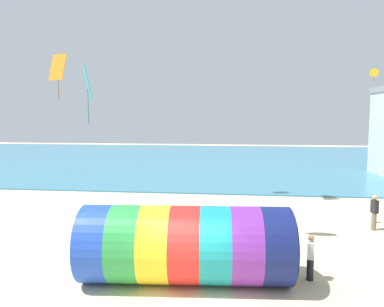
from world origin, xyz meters
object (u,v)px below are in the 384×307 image
Objects in this scene: kite_handler at (310,257)px; kite_cyan_diamond at (88,83)px; kite_orange_diamond at (58,68)px; giant_inflatable_tube at (186,244)px; kite_yellow_delta at (374,71)px; bystander_near_water at (374,212)px.

kite_cyan_diamond is (-8.69, 2.13, 6.19)m from kite_handler.
kite_orange_diamond is at bearing 138.75° from kite_cyan_diamond.
kite_cyan_diamond is at bearing -41.25° from kite_orange_diamond.
giant_inflatable_tube is 3.08× the size of kite_cyan_diamond.
kite_yellow_delta is (9.68, 10.96, 6.93)m from giant_inflatable_tube.
kite_yellow_delta reaches higher than bystander_near_water.
giant_inflatable_tube is at bearing -131.45° from kite_yellow_delta.
giant_inflatable_tube is 6.97× the size of kite_yellow_delta.
bystander_near_water is at bearing -104.92° from kite_yellow_delta.
kite_cyan_diamond is 3.04m from kite_orange_diamond.
kite_orange_diamond reaches higher than bystander_near_water.
giant_inflatable_tube is 10.42m from kite_orange_diamond.
kite_handler is at bearing -117.56° from kite_yellow_delta.
kite_orange_diamond reaches higher than kite_handler.
giant_inflatable_tube is 4.51× the size of kite_handler.
bystander_near_water is (-1.12, -4.22, -7.33)m from kite_yellow_delta.
giant_inflatable_tube is 7.70m from kite_cyan_diamond.
kite_yellow_delta is at bearing 48.55° from giant_inflatable_tube.
bystander_near_water is at bearing 38.23° from giant_inflatable_tube.
kite_yellow_delta is (5.41, 10.37, 7.43)m from kite_handler.
bystander_near_water is (4.29, 6.15, 0.10)m from kite_handler.
kite_handler is 1.54× the size of kite_yellow_delta.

